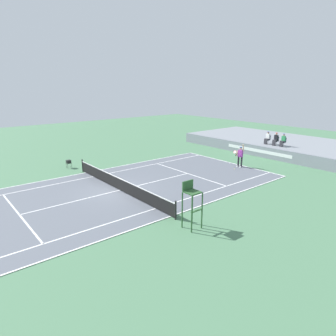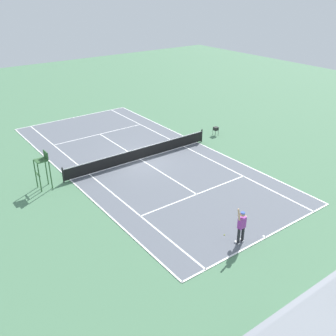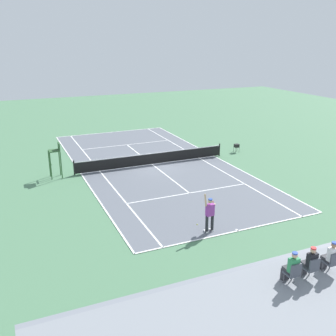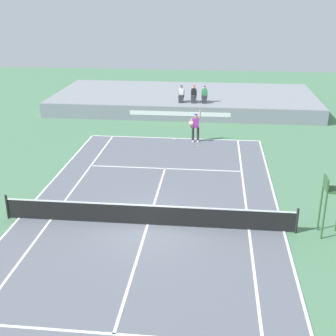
# 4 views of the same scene
# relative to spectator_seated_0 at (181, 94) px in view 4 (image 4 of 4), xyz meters

# --- Properties ---
(ground_plane) EXTENTS (80.00, 80.00, 0.00)m
(ground_plane) POSITION_rel_spectator_seated_0_xyz_m (0.03, -17.64, -1.72)
(ground_plane) COLOR #4C7A56
(court) EXTENTS (11.08, 23.88, 0.03)m
(court) POSITION_rel_spectator_seated_0_xyz_m (0.03, -17.64, -1.71)
(court) COLOR slate
(court) RESTS_ON ground
(net) EXTENTS (11.98, 0.10, 1.07)m
(net) POSITION_rel_spectator_seated_0_xyz_m (0.03, -17.64, -1.19)
(net) COLOR black
(net) RESTS_ON ground
(barrier_wall) EXTENTS (21.24, 0.25, 1.10)m
(barrier_wall) POSITION_rel_spectator_seated_0_xyz_m (0.03, -1.49, -1.16)
(barrier_wall) COLOR gray
(barrier_wall) RESTS_ON ground
(bleacher_platform) EXTENTS (21.24, 9.72, 1.10)m
(bleacher_platform) POSITION_rel_spectator_seated_0_xyz_m (0.03, 3.49, -1.16)
(bleacher_platform) COLOR gray
(bleacher_platform) RESTS_ON ground
(spectator_seated_0) EXTENTS (0.44, 0.60, 1.26)m
(spectator_seated_0) POSITION_rel_spectator_seated_0_xyz_m (0.00, 0.00, 0.00)
(spectator_seated_0) COLOR #474C56
(spectator_seated_0) RESTS_ON bleacher_platform
(spectator_seated_1) EXTENTS (0.44, 0.60, 1.26)m
(spectator_seated_1) POSITION_rel_spectator_seated_0_xyz_m (0.95, 0.00, 0.00)
(spectator_seated_1) COLOR #474C56
(spectator_seated_1) RESTS_ON bleacher_platform
(spectator_seated_2) EXTENTS (0.44, 0.60, 1.26)m
(spectator_seated_2) POSITION_rel_spectator_seated_0_xyz_m (1.76, 0.00, 0.00)
(spectator_seated_2) COLOR #474C56
(spectator_seated_2) RESTS_ON bleacher_platform
(tennis_player) EXTENTS (0.76, 0.66, 2.08)m
(tennis_player) POSITION_rel_spectator_seated_0_xyz_m (1.41, -6.25, -0.72)
(tennis_player) COLOR #232328
(tennis_player) RESTS_ON ground
(tennis_ball) EXTENTS (0.07, 0.07, 0.07)m
(tennis_ball) POSITION_rel_spectator_seated_0_xyz_m (1.61, -7.16, -1.68)
(tennis_ball) COLOR #D1E533
(tennis_ball) RESTS_ON ground
(umpire_chair) EXTENTS (0.77, 0.77, 2.44)m
(umpire_chair) POSITION_rel_spectator_seated_0_xyz_m (7.16, -17.64, -0.16)
(umpire_chair) COLOR #2D562D
(umpire_chair) RESTS_ON ground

